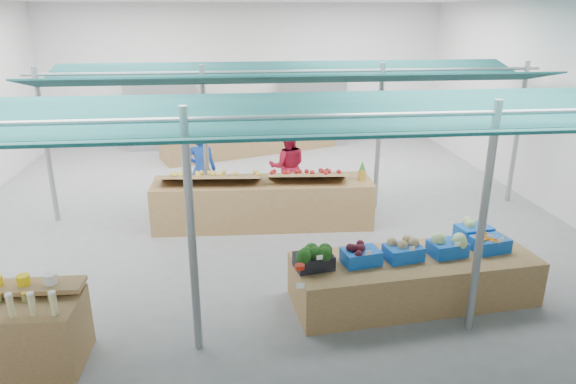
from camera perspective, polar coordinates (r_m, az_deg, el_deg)
The scene contains 23 objects.
floor at distance 10.26m, azimuth -3.21°, elevation -3.17°, with size 13.00×13.00×0.00m, color slate.
hall at distance 10.99m, azimuth -3.96°, elevation 12.63°, with size 13.00×13.00×13.00m.
pole_grid at distance 8.10m, azimuth 2.65°, elevation 4.21°, with size 10.00×4.60×3.00m.
awnings at distance 7.90m, azimuth 2.76°, elevation 11.00°, with size 9.50×7.08×0.30m.
back_shelving_left at distance 15.86m, azimuth -13.82°, elevation 8.19°, with size 2.00×0.50×2.00m, color #B23F33.
back_shelving_right at distance 15.94m, azimuth 2.62°, elevation 8.77°, with size 2.00×0.50×2.00m, color #B23F33.
bottle_shelf at distance 6.97m, azimuth -29.23°, elevation -13.34°, with size 1.86×1.15×1.10m.
veg_counter at distance 7.63m, azimuth 13.76°, elevation -9.34°, with size 3.43×1.14×0.67m, color brown.
fruit_counter at distance 9.90m, azimuth -2.77°, elevation -1.23°, with size 4.16×0.99×0.89m, color brown.
far_counter at distance 15.16m, azimuth -4.06°, elevation 6.15°, with size 5.23×1.05×0.94m, color brown.
vendor_left at distance 10.82m, azimuth -9.57°, elevation 2.48°, with size 0.61×0.40×1.66m, color blue.
vendor_right at distance 10.87m, azimuth -0.05°, elevation 2.84°, with size 0.81×0.63×1.66m, color #A61430.
crate_broccoli at distance 6.93m, azimuth 2.88°, elevation -7.25°, with size 0.56×0.45×0.35m.
crate_beets at distance 7.12m, azimuth 8.11°, elevation -6.88°, with size 0.56×0.45×0.29m.
crate_celeriac at distance 7.34m, azimuth 12.71°, elevation -6.26°, with size 0.56×0.45×0.31m.
crate_cabbage at distance 7.62m, azimuth 17.32°, elevation -5.58°, with size 0.56×0.45×0.35m.
crate_carrots at distance 7.97m, azimuth 21.51°, elevation -5.33°, with size 0.56×0.45×0.29m.
sparrow at distance 6.75m, azimuth 1.87°, elevation -7.14°, with size 0.12×0.09×0.11m.
pole_ribbon at distance 6.09m, azimuth 1.32°, elevation -8.50°, with size 0.12×0.12×0.28m.
apple_heap_yellow at distance 9.64m, azimuth -8.70°, elevation 1.83°, with size 1.96×0.87×0.27m.
apple_heap_red at distance 9.66m, azimuth 2.18°, elevation 2.08°, with size 1.56×0.83×0.27m.
pineapple at distance 9.82m, azimuth 8.23°, elevation 2.28°, with size 0.14×0.14×0.39m.
crate_extra at distance 8.29m, azimuth 19.96°, elevation -3.92°, with size 0.55×0.44×0.32m.
Camera 1 is at (-0.52, -9.46, 3.93)m, focal length 32.00 mm.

